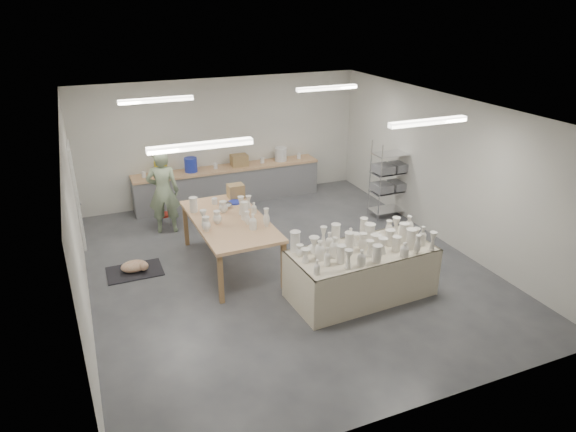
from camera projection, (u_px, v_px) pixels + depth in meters
name	position (u px, v px, depth m)	size (l,w,h in m)	color
room	(277.00, 163.00, 8.98)	(8.00, 8.02, 3.00)	#424449
back_counter	(228.00, 183.00, 12.69)	(4.60, 0.60, 1.24)	tan
wire_shelf	(391.00, 178.00, 11.72)	(0.88, 0.48, 1.80)	silver
drying_table	(361.00, 270.00, 8.66)	(2.49, 1.28, 1.23)	olive
work_table	(230.00, 218.00, 9.56)	(1.33, 2.57, 1.32)	tan
rug	(135.00, 271.00, 9.58)	(1.00, 0.70, 0.02)	black
cat	(135.00, 266.00, 9.53)	(0.50, 0.38, 0.21)	white
potter	(163.00, 192.00, 10.89)	(0.67, 0.44, 1.84)	#8FA37E
red_stool	(164.00, 215.00, 11.37)	(0.40, 0.40, 0.30)	red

